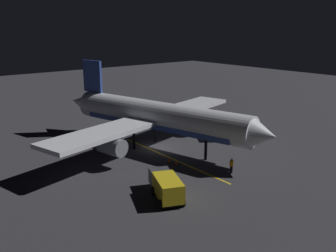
{
  "coord_description": "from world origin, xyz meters",
  "views": [
    {
      "loc": [
        28.98,
        37.46,
        15.92
      ],
      "look_at": [
        0.0,
        2.0,
        3.5
      ],
      "focal_mm": 39.88,
      "sensor_mm": 36.0,
      "label": 1
    }
  ],
  "objects_px": {
    "airliner": "(155,117)",
    "catering_truck": "(235,131)",
    "baggage_truck": "(166,186)",
    "ground_crew_worker": "(231,166)",
    "traffic_cone_near_right": "(169,161)",
    "traffic_cone_near_left": "(176,163)"
  },
  "relations": [
    {
      "from": "airliner",
      "to": "catering_truck",
      "type": "xyz_separation_m",
      "value": [
        -11.02,
        4.44,
        -3.0
      ]
    },
    {
      "from": "baggage_truck",
      "to": "catering_truck",
      "type": "height_order",
      "value": "catering_truck"
    },
    {
      "from": "airliner",
      "to": "ground_crew_worker",
      "type": "bearing_deg",
      "value": 94.76
    },
    {
      "from": "airliner",
      "to": "traffic_cone_near_right",
      "type": "bearing_deg",
      "value": 68.89
    },
    {
      "from": "catering_truck",
      "to": "traffic_cone_near_left",
      "type": "height_order",
      "value": "catering_truck"
    },
    {
      "from": "catering_truck",
      "to": "traffic_cone_near_right",
      "type": "bearing_deg",
      "value": 5.35
    },
    {
      "from": "catering_truck",
      "to": "traffic_cone_near_right",
      "type": "relative_size",
      "value": 11.49
    },
    {
      "from": "traffic_cone_near_left",
      "to": "traffic_cone_near_right",
      "type": "distance_m",
      "value": 1.02
    },
    {
      "from": "traffic_cone_near_left",
      "to": "traffic_cone_near_right",
      "type": "height_order",
      "value": "same"
    },
    {
      "from": "traffic_cone_near_left",
      "to": "traffic_cone_near_right",
      "type": "xyz_separation_m",
      "value": [
        0.19,
        -1.0,
        0.0
      ]
    },
    {
      "from": "airliner",
      "to": "traffic_cone_near_right",
      "type": "height_order",
      "value": "airliner"
    },
    {
      "from": "baggage_truck",
      "to": "ground_crew_worker",
      "type": "distance_m",
      "value": 9.43
    },
    {
      "from": "airliner",
      "to": "catering_truck",
      "type": "bearing_deg",
      "value": 158.06
    },
    {
      "from": "baggage_truck",
      "to": "catering_truck",
      "type": "relative_size",
      "value": 0.98
    },
    {
      "from": "airliner",
      "to": "catering_truck",
      "type": "distance_m",
      "value": 12.25
    },
    {
      "from": "catering_truck",
      "to": "traffic_cone_near_right",
      "type": "distance_m",
      "value": 13.3
    },
    {
      "from": "airliner",
      "to": "baggage_truck",
      "type": "relative_size",
      "value": 5.34
    },
    {
      "from": "catering_truck",
      "to": "traffic_cone_near_left",
      "type": "relative_size",
      "value": 11.49
    },
    {
      "from": "airliner",
      "to": "baggage_truck",
      "type": "distance_m",
      "value": 15.5
    },
    {
      "from": "baggage_truck",
      "to": "catering_truck",
      "type": "distance_m",
      "value": 21.07
    },
    {
      "from": "ground_crew_worker",
      "to": "traffic_cone_near_left",
      "type": "relative_size",
      "value": 3.16
    },
    {
      "from": "baggage_truck",
      "to": "airliner",
      "type": "bearing_deg",
      "value": -123.48
    }
  ]
}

